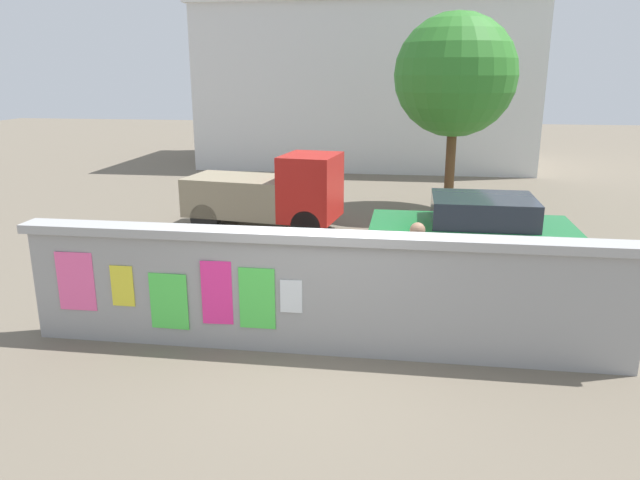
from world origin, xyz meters
name	(u,v)px	position (x,y,z in m)	size (l,w,h in m)	color
ground	(363,216)	(0.00, 8.00, 0.00)	(60.00, 60.00, 0.00)	#6B6051
poster_wall	(320,291)	(-0.01, 0.00, 0.86)	(8.26, 0.42, 1.67)	#969696
auto_rickshaw_truck	(271,193)	(-2.08, 6.21, 0.90)	(3.78, 2.00, 1.85)	black
car_parked	(473,231)	(2.39, 3.99, 0.73)	(3.81, 1.73, 1.40)	black
motorcycle	(251,268)	(-1.46, 1.97, 0.46)	(1.90, 0.56, 0.87)	black
bicycle_near	(159,254)	(-3.47, 2.81, 0.36)	(1.71, 0.44, 0.95)	black
person_walking	(416,265)	(1.26, 0.92, 0.99)	(0.43, 0.43, 1.62)	#BF6626
tree_roadside	(455,75)	(2.24, 9.01, 3.57)	(3.17, 3.17, 5.17)	brown
building_background	(368,81)	(-0.62, 17.92, 3.29)	(12.96, 6.88, 6.54)	silver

